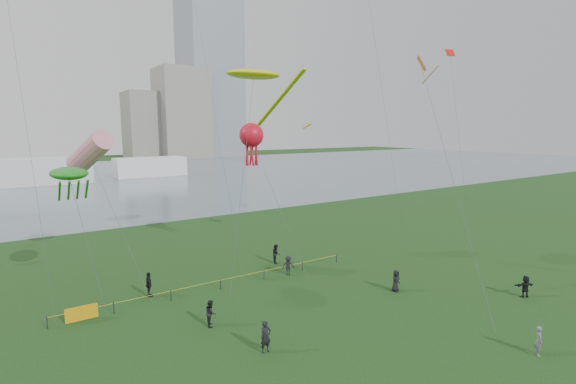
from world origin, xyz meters
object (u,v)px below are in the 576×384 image
kite_stingray (254,75)px  kite_flyer (539,341)px  kite_octopus (251,136)px  fence (142,300)px

kite_stingray → kite_flyer: bearing=-86.2°
kite_flyer → kite_octopus: bearing=59.5°
fence → kite_stingray: (11.42, 3.63, 16.73)m
kite_stingray → kite_octopus: 5.74m
kite_stingray → kite_octopus: kite_stingray is taller
fence → kite_stingray: 20.58m
kite_stingray → kite_octopus: size_ratio=1.34×
kite_flyer → kite_octopus: kite_octopus is taller
fence → kite_octopus: (12.19, 5.69, 11.43)m
fence → kite_octopus: 17.65m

